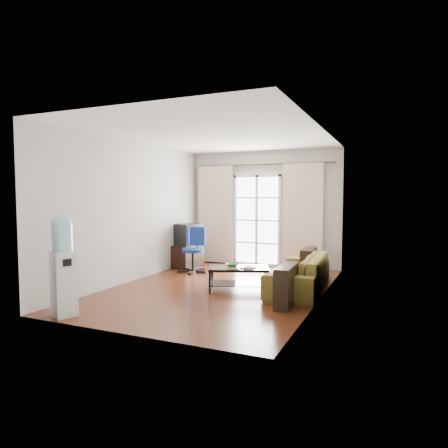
# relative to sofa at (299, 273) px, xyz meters

# --- Properties ---
(floor) EXTENTS (5.20, 5.20, 0.00)m
(floor) POSITION_rel_sofa_xyz_m (-1.35, -0.48, -0.31)
(floor) COLOR #562814
(floor) RESTS_ON ground
(ceiling) EXTENTS (5.20, 5.20, 0.00)m
(ceiling) POSITION_rel_sofa_xyz_m (-1.35, -0.48, 2.39)
(ceiling) COLOR white
(ceiling) RESTS_ON wall_back
(wall_back) EXTENTS (3.60, 0.02, 2.70)m
(wall_back) POSITION_rel_sofa_xyz_m (-1.35, 2.12, 1.04)
(wall_back) COLOR #B6B2AD
(wall_back) RESTS_ON floor
(wall_front) EXTENTS (3.60, 0.02, 2.70)m
(wall_front) POSITION_rel_sofa_xyz_m (-1.35, -3.08, 1.04)
(wall_front) COLOR #B6B2AD
(wall_front) RESTS_ON floor
(wall_left) EXTENTS (0.02, 5.20, 2.70)m
(wall_left) POSITION_rel_sofa_xyz_m (-3.15, -0.48, 1.04)
(wall_left) COLOR #B6B2AD
(wall_left) RESTS_ON floor
(wall_right) EXTENTS (0.02, 5.20, 2.70)m
(wall_right) POSITION_rel_sofa_xyz_m (0.45, -0.48, 1.04)
(wall_right) COLOR #B6B2AD
(wall_right) RESTS_ON floor
(french_door) EXTENTS (1.16, 0.06, 2.15)m
(french_door) POSITION_rel_sofa_xyz_m (-1.50, 2.07, 0.77)
(french_door) COLOR white
(french_door) RESTS_ON wall_back
(curtain_rod) EXTENTS (3.30, 0.04, 0.04)m
(curtain_rod) POSITION_rel_sofa_xyz_m (-1.35, 2.02, 2.07)
(curtain_rod) COLOR #4C3F2D
(curtain_rod) RESTS_ON wall_back
(curtain_left) EXTENTS (0.90, 0.07, 2.35)m
(curtain_left) POSITION_rel_sofa_xyz_m (-2.55, 2.00, 0.89)
(curtain_left) COLOR beige
(curtain_left) RESTS_ON curtain_rod
(curtain_right) EXTENTS (0.90, 0.07, 2.35)m
(curtain_right) POSITION_rel_sofa_xyz_m (-0.40, 2.00, 0.89)
(curtain_right) COLOR beige
(curtain_right) RESTS_ON curtain_rod
(radiator) EXTENTS (0.64, 0.12, 0.64)m
(radiator) POSITION_rel_sofa_xyz_m (-0.55, 2.02, 0.02)
(radiator) COLOR gray
(radiator) RESTS_ON floor
(sofa) EXTENTS (2.18, 1.02, 0.61)m
(sofa) POSITION_rel_sofa_xyz_m (0.00, 0.00, 0.00)
(sofa) COLOR brown
(sofa) RESTS_ON floor
(coffee_table) EXTENTS (1.17, 0.92, 0.42)m
(coffee_table) POSITION_rel_sofa_xyz_m (-0.95, -0.49, -0.04)
(coffee_table) COLOR silver
(coffee_table) RESTS_ON floor
(bowl) EXTENTS (0.36, 0.36, 0.06)m
(bowl) POSITION_rel_sofa_xyz_m (-1.06, -0.50, 0.14)
(bowl) COLOR #338E34
(bowl) RESTS_ON coffee_table
(book) EXTENTS (0.18, 0.24, 0.02)m
(book) POSITION_rel_sofa_xyz_m (-0.82, -0.50, 0.12)
(book) COLOR #A61414
(book) RESTS_ON coffee_table
(remote) EXTENTS (0.15, 0.07, 0.02)m
(remote) POSITION_rel_sofa_xyz_m (-0.80, -0.62, 0.12)
(remote) COLOR black
(remote) RESTS_ON coffee_table
(tv_stand) EXTENTS (0.58, 0.77, 0.51)m
(tv_stand) POSITION_rel_sofa_xyz_m (-2.88, 1.17, -0.05)
(tv_stand) COLOR black
(tv_stand) RESTS_ON floor
(crt_tv) EXTENTS (0.67, 0.68, 0.50)m
(crt_tv) POSITION_rel_sofa_xyz_m (-2.88, 1.19, 0.46)
(crt_tv) COLOR black
(crt_tv) RESTS_ON tv_stand
(task_chair) EXTENTS (0.69, 0.69, 0.97)m
(task_chair) POSITION_rel_sofa_xyz_m (-2.47, 0.69, -0.02)
(task_chair) COLOR black
(task_chair) RESTS_ON floor
(water_cooler) EXTENTS (0.38, 0.38, 1.40)m
(water_cooler) POSITION_rel_sofa_xyz_m (-2.60, -2.83, 0.43)
(water_cooler) COLOR silver
(water_cooler) RESTS_ON floor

